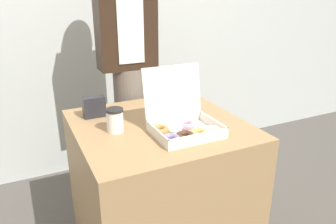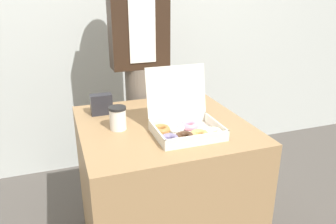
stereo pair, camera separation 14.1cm
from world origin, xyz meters
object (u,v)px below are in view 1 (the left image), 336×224
Objects in this scene: coffee_cup at (115,120)px; napkin_holder at (94,107)px; donut_box at (183,125)px; person_customer at (127,53)px.

napkin_holder is at bearing 100.57° from coffee_cup.
donut_box is at bearing -50.36° from napkin_holder.
coffee_cup reaches higher than napkin_holder.
napkin_holder is (-0.04, 0.23, -0.00)m from coffee_cup.
person_customer is (0.25, 0.54, 0.20)m from coffee_cup.
person_customer is at bearing 64.82° from coffee_cup.
person_customer is at bearing 91.80° from donut_box.
coffee_cup is 0.23m from napkin_holder.
donut_box reaches higher than coffee_cup.
coffee_cup is 0.63m from person_customer.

